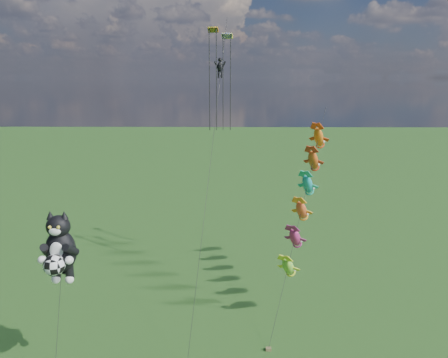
{
  "coord_description": "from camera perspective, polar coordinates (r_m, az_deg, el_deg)",
  "views": [
    {
      "loc": [
        12.45,
        -26.38,
        19.39
      ],
      "look_at": [
        11.91,
        10.39,
        10.85
      ],
      "focal_mm": 35.0,
      "sensor_mm": 36.0,
      "label": 1
    }
  ],
  "objects": [
    {
      "name": "parafoil_rig",
      "position": [
        40.21,
        -0.58,
        13.86
      ],
      "size": [
        3.35,
        17.4,
        24.82
      ],
      "rotation": [
        0.0,
        0.0,
        -0.06
      ],
      "color": "brown",
      "rests_on": "ground"
    },
    {
      "name": "fish_windsock_rig",
      "position": [
        38.18,
        10.48,
        -2.36
      ],
      "size": [
        6.6,
        14.63,
        16.67
      ],
      "rotation": [
        0.0,
        0.0,
        -0.09
      ],
      "color": "brown",
      "rests_on": "ground"
    },
    {
      "name": "cat_kite_rig",
      "position": [
        28.99,
        -20.73,
        -8.52
      ],
      "size": [
        2.16,
        3.96,
        11.53
      ],
      "rotation": [
        0.0,
        0.0,
        -0.03
      ],
      "color": "brown",
      "rests_on": "ground"
    }
  ]
}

